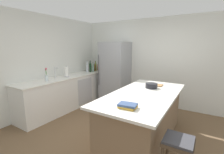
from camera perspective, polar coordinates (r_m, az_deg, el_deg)
name	(u,v)px	position (r m, az deg, el deg)	size (l,w,h in m)	color
ground_plane	(120,138)	(3.32, 2.87, -21.25)	(7.20, 7.20, 0.00)	brown
wall_rear	(156,63)	(4.93, 15.83, 5.07)	(6.00, 0.10, 2.60)	silver
wall_left	(38,65)	(4.55, -25.13, 4.00)	(0.10, 6.00, 2.60)	silver
counter_run_left	(68,92)	(4.80, -15.53, -5.21)	(0.67, 2.97, 0.93)	silver
kitchen_island	(143,116)	(3.14, 11.32, -13.75)	(1.08, 2.26, 0.92)	#7A6047
refrigerator	(115,72)	(5.06, 1.12, 1.67)	(0.82, 0.77, 1.91)	#93969B
bar_stool	(178,148)	(2.28, 22.83, -22.55)	(0.36, 0.36, 0.67)	#473828
sink_faucet	(55,72)	(4.46, -19.84, 1.55)	(0.15, 0.05, 0.30)	silver
flower_vase	(46,77)	(4.18, -22.67, 0.09)	(0.07, 0.07, 0.33)	silver
paper_towel_roll	(66,72)	(4.62, -16.18, 1.76)	(0.14, 0.14, 0.31)	gray
vinegar_bottle	(98,67)	(5.63, -5.04, 3.66)	(0.06, 0.06, 0.32)	#994C23
olive_oil_bottle	(96,67)	(5.57, -5.96, 3.70)	(0.06, 0.06, 0.34)	olive
syrup_bottle	(94,68)	(5.51, -6.42, 3.24)	(0.06, 0.06, 0.27)	#5B3319
gin_bottle	(93,68)	(5.39, -6.87, 3.31)	(0.07, 0.07, 0.31)	#8CB79E
wine_bottle	(90,67)	(5.35, -7.87, 3.49)	(0.07, 0.07, 0.38)	#19381E
soda_bottle	(87,68)	(5.32, -8.94, 3.41)	(0.08, 0.08, 0.38)	silver
cookbook_stack	(128,106)	(2.25, 5.70, -10.31)	(0.27, 0.20, 0.06)	gold
mixing_bowl	(151,86)	(3.37, 14.11, -3.06)	(0.24, 0.24, 0.10)	black
cutting_board	(154,85)	(3.65, 15.12, -2.72)	(0.35, 0.22, 0.02)	#9E7042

